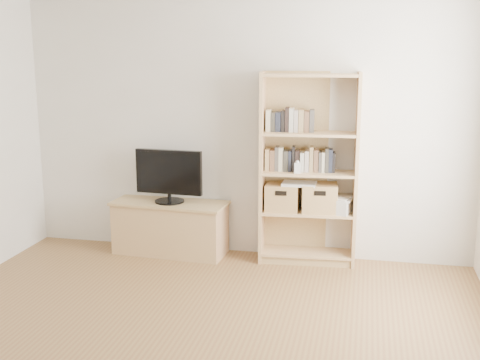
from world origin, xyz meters
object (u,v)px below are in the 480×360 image
(laptop, at_px, (299,184))
(basket_right, at_px, (320,198))
(baby_monitor, at_px, (297,168))
(basket_left, at_px, (282,197))
(tv_stand, at_px, (170,229))
(television, at_px, (169,176))
(bookshelf, at_px, (309,169))

(laptop, bearing_deg, basket_right, 8.65)
(baby_monitor, relative_size, basket_left, 0.32)
(tv_stand, relative_size, baby_monitor, 11.05)
(basket_left, bearing_deg, tv_stand, 179.64)
(television, relative_size, basket_right, 2.08)
(tv_stand, height_order, laptop, laptop)
(television, bearing_deg, bookshelf, 5.67)
(television, distance_m, basket_left, 1.16)
(basket_left, height_order, basket_right, basket_right)
(television, height_order, baby_monitor, television)
(basket_left, xyz_separation_m, basket_right, (0.36, 0.02, 0.01))
(television, xyz_separation_m, laptop, (1.31, 0.02, -0.02))
(television, height_order, laptop, television)
(tv_stand, distance_m, television, 0.55)
(television, height_order, basket_left, television)
(baby_monitor, xyz_separation_m, laptop, (0.01, 0.08, -0.17))
(basket_right, relative_size, laptop, 1.03)
(bookshelf, height_order, television, bookshelf)
(basket_right, height_order, laptop, laptop)
(tv_stand, bearing_deg, basket_left, 5.25)
(laptop, bearing_deg, tv_stand, -178.97)
(basket_right, bearing_deg, television, 176.56)
(bookshelf, bearing_deg, laptop, -166.10)
(bookshelf, distance_m, basket_right, 0.30)
(basket_right, bearing_deg, bookshelf, 176.00)
(laptop, bearing_deg, baby_monitor, -98.32)
(tv_stand, distance_m, bookshelf, 1.54)
(basket_left, relative_size, laptop, 0.98)
(television, relative_size, basket_left, 2.19)
(basket_left, bearing_deg, television, 179.64)
(tv_stand, xyz_separation_m, basket_left, (1.14, 0.02, 0.39))
(baby_monitor, xyz_separation_m, basket_left, (-0.15, 0.09, -0.31))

